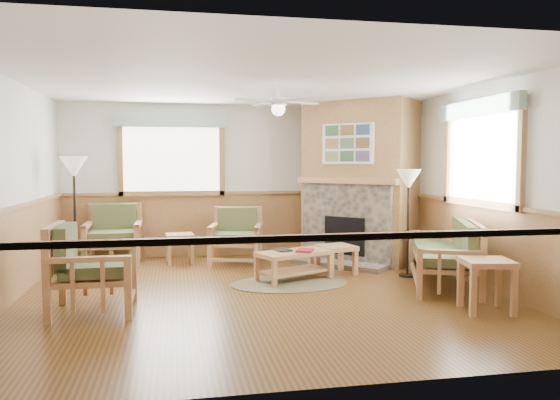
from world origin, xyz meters
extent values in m
cube|color=brown|center=(0.00, 0.00, -0.01)|extent=(6.00, 6.00, 0.01)
cube|color=white|center=(0.00, 0.00, 2.70)|extent=(6.00, 6.00, 0.01)
cube|color=silver|center=(0.00, 3.00, 1.35)|extent=(6.00, 0.02, 2.70)
cube|color=silver|center=(0.00, -3.00, 1.35)|extent=(6.00, 0.02, 2.70)
cube|color=silver|center=(-3.00, 0.00, 1.35)|extent=(0.02, 6.00, 2.70)
cube|color=silver|center=(3.00, 0.00, 1.35)|extent=(0.02, 6.00, 2.70)
cylinder|color=brown|center=(0.48, 0.45, 0.01)|extent=(1.69, 1.69, 0.01)
cube|color=maroon|center=(0.75, 0.63, 0.45)|extent=(0.32, 0.36, 0.03)
cube|color=black|center=(0.45, 0.75, 0.44)|extent=(0.26, 0.31, 0.03)
camera|label=1|loc=(-1.05, -6.83, 1.69)|focal=35.00mm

